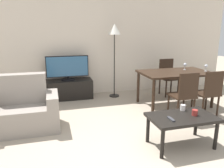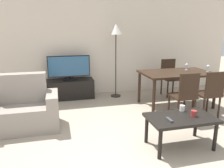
{
  "view_description": "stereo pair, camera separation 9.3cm",
  "coord_description": "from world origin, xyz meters",
  "views": [
    {
      "loc": [
        -0.87,
        -1.95,
        1.61
      ],
      "look_at": [
        0.14,
        1.67,
        0.65
      ],
      "focal_mm": 35.0,
      "sensor_mm": 36.0,
      "label": 1
    },
    {
      "loc": [
        -0.78,
        -1.98,
        1.61
      ],
      "look_at": [
        0.14,
        1.67,
        0.65
      ],
      "focal_mm": 35.0,
      "sensor_mm": 36.0,
      "label": 2
    }
  ],
  "objects": [
    {
      "name": "wine_glass_left",
      "position": [
        2.27,
        1.89,
        0.83
      ],
      "size": [
        0.07,
        0.07,
        0.15
      ],
      "color": "silver",
      "rests_on": "dining_table"
    },
    {
      "name": "cup_colored_far",
      "position": [
        0.99,
        0.45,
        0.49
      ],
      "size": [
        0.08,
        0.08,
        0.08
      ],
      "color": "maroon",
      "rests_on": "coffee_table"
    },
    {
      "name": "tv",
      "position": [
        -0.53,
        3.07,
        0.73
      ],
      "size": [
        0.96,
        0.32,
        0.57
      ],
      "color": "black",
      "rests_on": "tv_stand"
    },
    {
      "name": "coffee_table",
      "position": [
        0.81,
        0.47,
        0.39
      ],
      "size": [
        0.92,
        0.54,
        0.45
      ],
      "color": "black",
      "rests_on": "ground_plane"
    },
    {
      "name": "cup_white_near",
      "position": [
        0.94,
        0.66,
        0.49
      ],
      "size": [
        0.07,
        0.07,
        0.09
      ],
      "color": "white",
      "rests_on": "coffee_table"
    },
    {
      "name": "tv_stand",
      "position": [
        -0.53,
        3.08,
        0.22
      ],
      "size": [
        1.1,
        0.44,
        0.44
      ],
      "color": "black",
      "rests_on": "ground_plane"
    },
    {
      "name": "armchair",
      "position": [
        -1.36,
        1.61,
        0.31
      ],
      "size": [
        1.12,
        0.63,
        0.89
      ],
      "color": "gray",
      "rests_on": "ground_plane"
    },
    {
      "name": "wall_back",
      "position": [
        0.0,
        3.36,
        1.35
      ],
      "size": [
        7.6,
        0.06,
        2.7
      ],
      "color": "beige",
      "rests_on": "ground_plane"
    },
    {
      "name": "floor_lamp",
      "position": [
        0.56,
        2.95,
        1.47
      ],
      "size": [
        0.29,
        0.29,
        1.71
      ],
      "color": "black",
      "rests_on": "ground_plane"
    },
    {
      "name": "remote_primary",
      "position": [
        0.6,
        0.4,
        0.46
      ],
      "size": [
        0.04,
        0.15,
        0.02
      ],
      "color": "#38383D",
      "rests_on": "coffee_table"
    },
    {
      "name": "wine_glass_center",
      "position": [
        1.94,
        2.17,
        0.83
      ],
      "size": [
        0.07,
        0.07,
        0.15
      ],
      "color": "silver",
      "rests_on": "dining_table"
    },
    {
      "name": "dining_chair_far",
      "position": [
        1.88,
        2.76,
        0.49
      ],
      "size": [
        0.4,
        0.4,
        0.88
      ],
      "color": "black",
      "rests_on": "ground_plane"
    },
    {
      "name": "dining_chair_near",
      "position": [
        1.37,
        1.27,
        0.49
      ],
      "size": [
        0.4,
        0.4,
        0.88
      ],
      "color": "black",
      "rests_on": "ground_plane"
    },
    {
      "name": "dining_table",
      "position": [
        1.62,
        2.02,
        0.65
      ],
      "size": [
        1.47,
        0.87,
        0.73
      ],
      "color": "black",
      "rests_on": "ground_plane"
    },
    {
      "name": "dining_chair_near_right",
      "position": [
        1.88,
        1.27,
        0.49
      ],
      "size": [
        0.4,
        0.4,
        0.88
      ],
      "color": "black",
      "rests_on": "ground_plane"
    }
  ]
}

